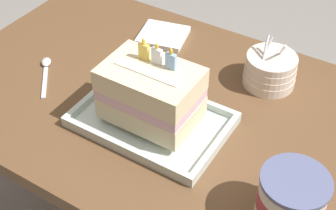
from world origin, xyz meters
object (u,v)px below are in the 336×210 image
object	(u,v)px
bowl_stack	(270,70)
serving_spoon_near_tray	(46,67)
foil_tray	(152,121)
birthday_cake	(151,93)
ice_cream_tub	(291,200)
napkin_pile	(163,35)

from	to	relation	value
bowl_stack	serving_spoon_near_tray	size ratio (longest dim) A/B	0.98
foil_tray	birthday_cake	world-z (taller)	birthday_cake
foil_tray	bowl_stack	distance (m)	0.30
birthday_cake	ice_cream_tub	size ratio (longest dim) A/B	1.63
birthday_cake	napkin_pile	bearing A→B (deg)	117.91
foil_tray	birthday_cake	xyz separation A→B (m)	(0.00, 0.00, 0.08)
ice_cream_tub	serving_spoon_near_tray	bearing A→B (deg)	171.12
foil_tray	bowl_stack	xyz separation A→B (m)	(0.15, 0.26, 0.03)
ice_cream_tub	napkin_pile	xyz separation A→B (m)	(-0.48, 0.36, -0.05)
serving_spoon_near_tray	foil_tray	bearing A→B (deg)	-4.46
birthday_cake	bowl_stack	world-z (taller)	birthday_cake
birthday_cake	serving_spoon_near_tray	size ratio (longest dim) A/B	1.52
ice_cream_tub	napkin_pile	bearing A→B (deg)	142.89
napkin_pile	birthday_cake	bearing A→B (deg)	-62.09
foil_tray	birthday_cake	distance (m)	0.08
birthday_cake	ice_cream_tub	xyz separation A→B (m)	(0.33, -0.08, -0.03)
foil_tray	bowl_stack	world-z (taller)	bowl_stack
ice_cream_tub	serving_spoon_near_tray	size ratio (longest dim) A/B	0.93
napkin_pile	bowl_stack	bearing A→B (deg)	-5.59
birthday_cake	serving_spoon_near_tray	world-z (taller)	birthday_cake
foil_tray	serving_spoon_near_tray	xyz separation A→B (m)	(-0.32, 0.02, -0.00)
bowl_stack	serving_spoon_near_tray	bearing A→B (deg)	-154.09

